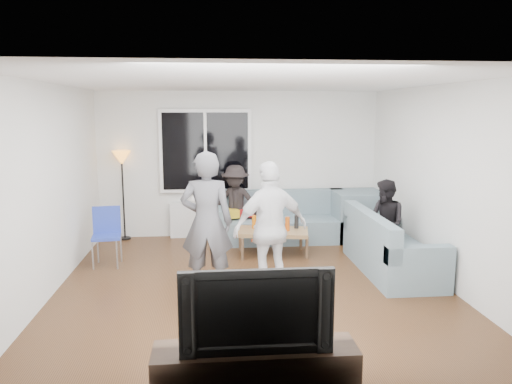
{
  "coord_description": "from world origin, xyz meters",
  "views": [
    {
      "loc": [
        -0.53,
        -6.07,
        2.27
      ],
      "look_at": [
        0.1,
        0.6,
        1.15
      ],
      "focal_mm": 34.57,
      "sensor_mm": 36.0,
      "label": 1
    }
  ],
  "objects": [
    {
      "name": "sofa_right_section",
      "position": [
        2.02,
        0.46,
        0.42
      ],
      "size": [
        2.0,
        0.85,
        0.85
      ],
      "primitive_type": null,
      "rotation": [
        0.0,
        0.0,
        1.57
      ],
      "color": "slate",
      "rests_on": "floor"
    },
    {
      "name": "pitcher",
      "position": [
        0.35,
        1.44,
        0.49
      ],
      "size": [
        0.17,
        0.17,
        0.17
      ],
      "primitive_type": "cylinder",
      "color": "maroon",
      "rests_on": "coffee_table"
    },
    {
      "name": "bottle_e",
      "position": [
        0.83,
        1.5,
        0.51
      ],
      "size": [
        0.07,
        0.07,
        0.22
      ],
      "primitive_type": "cylinder",
      "color": "black",
      "rests_on": "coffee_table"
    },
    {
      "name": "potted_plant",
      "position": [
        -0.09,
        2.62,
        0.79
      ],
      "size": [
        0.22,
        0.19,
        0.33
      ],
      "primitive_type": "imported",
      "rotation": [
        0.0,
        0.0,
        -0.27
      ],
      "color": "#2D7131",
      "rests_on": "radiator"
    },
    {
      "name": "window_glass",
      "position": [
        -0.6,
        2.65,
        1.55
      ],
      "size": [
        1.5,
        0.02,
        1.35
      ],
      "primitive_type": "cube",
      "color": "black",
      "rests_on": "window_frame"
    },
    {
      "name": "player_left",
      "position": [
        -0.58,
        -0.09,
        0.89
      ],
      "size": [
        0.68,
        0.48,
        1.78
      ],
      "primitive_type": "imported",
      "rotation": [
        0.0,
        0.0,
        3.06
      ],
      "color": "#4D4D52",
      "rests_on": "floor"
    },
    {
      "name": "spectator_back",
      "position": [
        -0.1,
        2.3,
        0.67
      ],
      "size": [
        0.98,
        0.76,
        1.34
      ],
      "primitive_type": "imported",
      "rotation": [
        0.0,
        0.0,
        -0.34
      ],
      "color": "black",
      "rests_on": "floor"
    },
    {
      "name": "wall_left",
      "position": [
        -2.52,
        0.0,
        1.3
      ],
      "size": [
        0.04,
        5.5,
        2.6
      ],
      "primitive_type": "cube",
      "color": "silver",
      "rests_on": "ground"
    },
    {
      "name": "player_right",
      "position": [
        0.2,
        -0.24,
        0.83
      ],
      "size": [
        1.05,
        0.7,
        1.66
      ],
      "primitive_type": "imported",
      "rotation": [
        0.0,
        0.0,
        3.47
      ],
      "color": "silver",
      "rests_on": "floor"
    },
    {
      "name": "ceiling",
      "position": [
        0.0,
        0.0,
        2.62
      ],
      "size": [
        5.0,
        5.5,
        0.04
      ],
      "primitive_type": "cube",
      "color": "white",
      "rests_on": "ground"
    },
    {
      "name": "wall_back",
      "position": [
        0.0,
        2.77,
        1.3
      ],
      "size": [
        5.0,
        0.04,
        2.6
      ],
      "primitive_type": "cube",
      "color": "silver",
      "rests_on": "ground"
    },
    {
      "name": "cushion_yellow",
      "position": [
        -0.26,
        2.25,
        0.51
      ],
      "size": [
        0.45,
        0.41,
        0.14
      ],
      "primitive_type": "cube",
      "rotation": [
        0.0,
        0.0,
        0.28
      ],
      "color": "gold",
      "rests_on": "sofa_back_section"
    },
    {
      "name": "wall_front",
      "position": [
        0.0,
        -2.77,
        1.3
      ],
      "size": [
        5.0,
        0.04,
        2.6
      ],
      "primitive_type": "cube",
      "color": "silver",
      "rests_on": "ground"
    },
    {
      "name": "side_chair",
      "position": [
        -2.05,
        1.09,
        0.43
      ],
      "size": [
        0.45,
        0.45,
        0.86
      ],
      "primitive_type": null,
      "rotation": [
        0.0,
        0.0,
        0.12
      ],
      "color": "#263BA7",
      "rests_on": "floor"
    },
    {
      "name": "vase",
      "position": [
        -0.83,
        2.62,
        0.71
      ],
      "size": [
        0.19,
        0.19,
        0.18
      ],
      "primitive_type": "imported",
      "rotation": [
        0.0,
        0.0,
        -0.07
      ],
      "color": "white",
      "rests_on": "radiator"
    },
    {
      "name": "bottle_a",
      "position": [
        0.16,
        1.57,
        0.5
      ],
      "size": [
        0.07,
        0.07,
        0.21
      ],
      "primitive_type": "cylinder",
      "color": "orange",
      "rests_on": "coffee_table"
    },
    {
      "name": "floor",
      "position": [
        0.0,
        0.0,
        -0.02
      ],
      "size": [
        5.0,
        5.5,
        0.04
      ],
      "primitive_type": "cube",
      "color": "#56351C",
      "rests_on": "ground"
    },
    {
      "name": "wall_right",
      "position": [
        2.52,
        0.0,
        1.3
      ],
      "size": [
        0.04,
        5.5,
        2.6
      ],
      "primitive_type": "cube",
      "color": "silver",
      "rests_on": "ground"
    },
    {
      "name": "coffee_table",
      "position": [
        0.44,
        1.42,
        0.2
      ],
      "size": [
        1.19,
        0.79,
        0.4
      ],
      "primitive_type": "cube",
      "rotation": [
        0.0,
        0.0,
        -0.18
      ],
      "color": "#8F6845",
      "rests_on": "floor"
    },
    {
      "name": "bottle_b",
      "position": [
        0.32,
        1.31,
        0.51
      ],
      "size": [
        0.08,
        0.08,
        0.22
      ],
      "primitive_type": "cylinder",
      "color": "#2C8117",
      "rests_on": "coffee_table"
    },
    {
      "name": "window_mullion",
      "position": [
        -0.6,
        2.64,
        1.55
      ],
      "size": [
        0.05,
        0.03,
        1.35
      ],
      "primitive_type": "cube",
      "color": "white",
      "rests_on": "window_frame"
    },
    {
      "name": "tv_console",
      "position": [
        -0.2,
        -2.5,
        0.22
      ],
      "size": [
        1.6,
        0.4,
        0.44
      ],
      "primitive_type": "cube",
      "color": "#2F2317",
      "rests_on": "floor"
    },
    {
      "name": "bottle_d",
      "position": [
        0.66,
        1.35,
        0.51
      ],
      "size": [
        0.07,
        0.07,
        0.22
      ],
      "primitive_type": "cylinder",
      "color": "#C54F11",
      "rests_on": "coffee_table"
    },
    {
      "name": "sofa_corner",
      "position": [
        2.07,
        2.27,
        0.42
      ],
      "size": [
        0.85,
        0.85,
        0.85
      ],
      "primitive_type": "cube",
      "color": "slate",
      "rests_on": "floor"
    },
    {
      "name": "sofa_back_section",
      "position": [
        0.73,
        2.27,
        0.42
      ],
      "size": [
        2.3,
        0.85,
        0.85
      ],
      "primitive_type": null,
      "color": "slate",
      "rests_on": "floor"
    },
    {
      "name": "floor_lamp",
      "position": [
        -2.05,
        2.61,
        0.78
      ],
      "size": [
        0.32,
        0.32,
        1.56
      ],
      "primitive_type": null,
      "color": "orange",
      "rests_on": "floor"
    },
    {
      "name": "cushion_red",
      "position": [
        0.17,
        2.33,
        0.51
      ],
      "size": [
        0.4,
        0.35,
        0.13
      ],
      "primitive_type": "cube",
      "rotation": [
        0.0,
        0.0,
        -0.13
      ],
      "color": "maroon",
      "rests_on": "sofa_back_section"
    },
    {
      "name": "window_frame",
      "position": [
        -0.6,
        2.69,
        1.55
      ],
      "size": [
        1.62,
        0.06,
        1.47
      ],
      "primitive_type": "cube",
      "color": "white",
      "rests_on": "wall_back"
    },
    {
      "name": "spectator_right",
      "position": [
        2.02,
        0.75,
        0.64
      ],
      "size": [
        0.63,
        0.72,
        1.27
      ],
      "primitive_type": "imported",
      "rotation": [
        0.0,
        0.0,
        -1.31
      ],
      "color": "black",
      "rests_on": "floor"
    },
    {
      "name": "television",
      "position": [
        -0.2,
        -2.5,
        0.78
      ],
      "size": [
        1.16,
        0.15,
        0.67
      ],
      "primitive_type": "imported",
      "color": "black",
      "rests_on": "tv_console"
    },
    {
      "name": "radiator",
      "position": [
        -0.6,
        2.65,
        0.31
      ],
      "size": [
        1.3,
        0.12,
        0.62
      ],
      "primitive_type": "cube",
      "color": "silver",
      "rests_on": "floor"
    }
  ]
}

